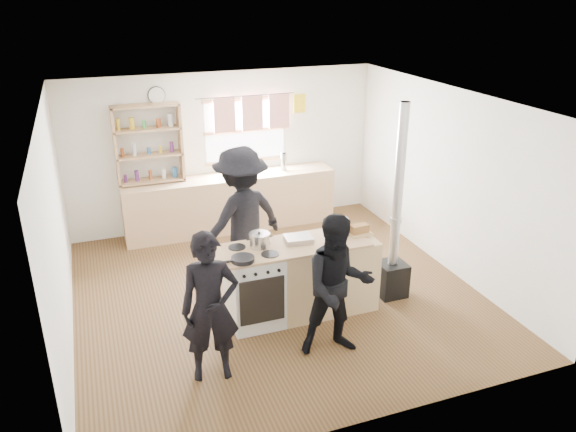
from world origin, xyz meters
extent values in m
cube|color=brown|center=(0.00, 0.00, -0.01)|extent=(5.00, 5.00, 0.01)
cube|color=tan|center=(0.00, 2.22, 0.45)|extent=(3.40, 0.55, 0.90)
cube|color=tan|center=(-1.20, 2.34, 0.94)|extent=(1.00, 0.28, 0.03)
cube|color=tan|center=(-1.20, 2.34, 1.33)|extent=(1.00, 0.28, 0.03)
cube|color=tan|center=(-1.20, 2.34, 1.74)|extent=(1.00, 0.28, 0.03)
cube|color=tan|center=(-1.20, 2.34, 2.08)|extent=(1.00, 0.28, 0.03)
cube|color=tan|center=(-1.68, 2.34, 1.50)|extent=(0.04, 0.28, 1.20)
cube|color=tan|center=(-0.72, 2.34, 1.50)|extent=(0.04, 0.28, 1.20)
cylinder|color=silver|center=(0.91, 2.22, 1.04)|extent=(0.10, 0.10, 0.29)
cube|color=white|center=(-0.45, -0.55, 0.45)|extent=(0.60, 0.60, 0.90)
cube|color=tan|center=(0.45, -0.55, 0.45)|extent=(1.20, 0.60, 0.90)
cube|color=tan|center=(0.00, -0.55, 0.92)|extent=(1.84, 0.64, 0.03)
cylinder|color=black|center=(-0.63, -0.76, 0.96)|extent=(0.26, 0.26, 0.05)
cylinder|color=#316021|center=(-0.63, -0.76, 0.97)|extent=(0.23, 0.23, 0.02)
cube|color=silver|center=(0.12, -0.49, 0.96)|extent=(0.34, 0.28, 0.06)
cube|color=brown|center=(0.12, -0.49, 0.98)|extent=(0.29, 0.24, 0.02)
cylinder|color=silver|center=(-0.35, -0.47, 1.01)|extent=(0.23, 0.23, 0.16)
cylinder|color=silver|center=(-0.35, -0.47, 1.09)|extent=(0.24, 0.24, 0.01)
sphere|color=black|center=(-0.35, -0.47, 1.11)|extent=(0.03, 0.03, 0.03)
cylinder|color=silver|center=(0.64, -0.43, 1.02)|extent=(0.28, 0.28, 0.18)
cylinder|color=silver|center=(0.64, -0.43, 1.11)|extent=(0.29, 0.29, 0.01)
sphere|color=black|center=(0.64, -0.43, 1.13)|extent=(0.03, 0.03, 0.03)
cube|color=tan|center=(0.89, -0.54, 0.94)|extent=(0.30, 0.23, 0.02)
cube|color=olive|center=(0.89, -0.54, 1.00)|extent=(0.23, 0.13, 0.10)
cube|color=black|center=(1.38, -0.55, 0.22)|extent=(0.35, 0.35, 0.45)
cylinder|color=#ADADB2|center=(1.38, -0.55, 1.47)|extent=(0.12, 0.12, 2.05)
imported|color=black|center=(-1.14, -1.35, 0.79)|extent=(0.63, 0.46, 1.58)
imported|color=black|center=(0.22, -1.40, 0.80)|extent=(0.86, 0.72, 1.59)
imported|color=black|center=(-0.32, 0.38, 0.94)|extent=(1.39, 1.08, 1.89)
camera|label=1|loc=(-2.05, -6.05, 3.73)|focal=35.00mm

